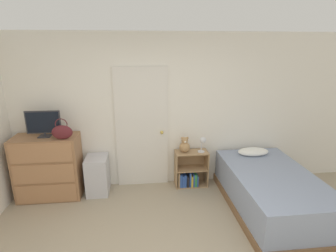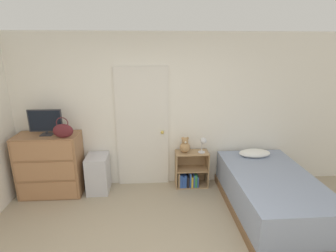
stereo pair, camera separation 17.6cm
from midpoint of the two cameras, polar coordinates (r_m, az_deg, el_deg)
name	(u,v)px [view 2 (the right image)]	position (r m, az deg, el deg)	size (l,w,h in m)	color
wall_back	(148,112)	(4.36, -3.21, 3.00)	(10.00, 0.06, 2.55)	white
door_closed	(143,128)	(4.38, -4.42, -0.50)	(0.87, 0.09, 2.03)	silver
dresser	(51,165)	(4.60, -23.19, -7.79)	(0.96, 0.48, 1.01)	#996B47
tv	(45,122)	(4.37, -24.11, 0.84)	(0.50, 0.16, 0.40)	#2D2D33
handbag	(63,130)	(4.16, -20.78, -0.93)	(0.30, 0.10, 0.32)	#591E23
storage_bin	(98,174)	(4.52, -13.88, -10.03)	(0.34, 0.43, 0.62)	silver
bookshelf	(190,173)	(4.60, 5.85, -10.17)	(0.55, 0.29, 0.62)	tan
teddy_bear	(185,146)	(4.38, 4.88, -4.33)	(0.18, 0.18, 0.27)	tan
desk_lamp	(203,142)	(4.37, 8.81, -3.54)	(0.13, 0.13, 0.27)	silver
bed	(271,193)	(4.20, 22.60, -13.41)	(1.15, 1.95, 0.69)	brown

